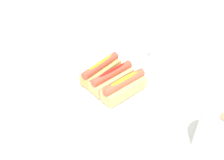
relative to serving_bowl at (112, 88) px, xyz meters
The scene contains 8 objects.
ground_plane 0.03m from the serving_bowl, 29.53° to the left, with size 2.40×2.40×0.00m, color white.
serving_bowl is the anchor object (origin of this frame).
hotdog_front 0.07m from the serving_bowl, 97.96° to the right, with size 0.15×0.05×0.06m.
hotdog_back 0.04m from the serving_bowl, 14.04° to the right, with size 0.16×0.07×0.06m.
hotdog_side 0.07m from the serving_bowl, 82.04° to the left, with size 0.16×0.08×0.06m.
water_glass 0.25m from the serving_bowl, behind, with size 0.07×0.07×0.09m.
paper_towel_roll 0.35m from the serving_bowl, 89.29° to the left, with size 0.11×0.11×0.13m.
napkin_box 0.27m from the serving_bowl, 33.45° to the left, with size 0.11×0.04×0.15m, color white.
Camera 1 is at (0.47, 0.39, 0.59)m, focal length 41.88 mm.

